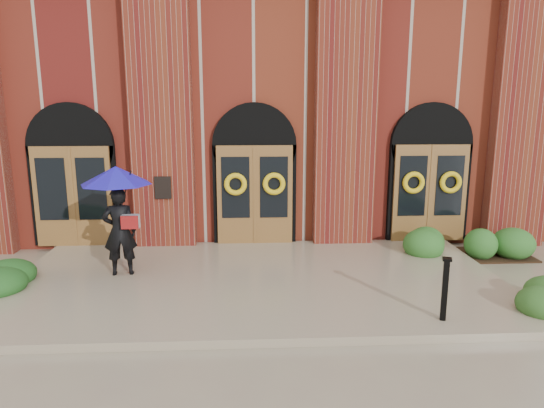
{
  "coord_description": "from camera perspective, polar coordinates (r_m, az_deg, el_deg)",
  "views": [
    {
      "loc": [
        -0.19,
        -9.3,
        3.7
      ],
      "look_at": [
        0.35,
        1.0,
        1.52
      ],
      "focal_mm": 32.0,
      "sensor_mm": 36.0,
      "label": 1
    }
  ],
  "objects": [
    {
      "name": "ground",
      "position": [
        10.01,
        -1.71,
        -9.77
      ],
      "size": [
        90.0,
        90.0,
        0.0
      ],
      "primitive_type": "plane",
      "color": "gray",
      "rests_on": "ground"
    },
    {
      "name": "hedge_front_right",
      "position": [
        10.17,
        29.03,
        -9.34
      ],
      "size": [
        1.56,
        1.33,
        0.55
      ],
      "primitive_type": "ellipsoid",
      "color": "#2A531D",
      "rests_on": "ground"
    },
    {
      "name": "metal_post",
      "position": [
        8.55,
        19.68,
        -9.26
      ],
      "size": [
        0.18,
        0.18,
        1.08
      ],
      "rotation": [
        0.0,
        0.0,
        -0.33
      ],
      "color": "black",
      "rests_on": "landing"
    },
    {
      "name": "hedge_wall_right",
      "position": [
        12.79,
        22.14,
        -4.17
      ],
      "size": [
        2.73,
        1.09,
        0.7
      ],
      "primitive_type": "ellipsoid",
      "color": "#285B20",
      "rests_on": "ground"
    },
    {
      "name": "man_with_umbrella",
      "position": [
        10.37,
        -17.69,
        0.5
      ],
      "size": [
        1.63,
        1.63,
        2.29
      ],
      "rotation": [
        0.0,
        0.0,
        3.29
      ],
      "color": "black",
      "rests_on": "landing"
    },
    {
      "name": "landing",
      "position": [
        10.13,
        -1.73,
        -9.07
      ],
      "size": [
        10.0,
        5.3,
        0.15
      ],
      "primitive_type": "cube",
      "color": "gray",
      "rests_on": "ground"
    },
    {
      "name": "church_building",
      "position": [
        18.09,
        -2.42,
        11.28
      ],
      "size": [
        16.2,
        12.53,
        7.0
      ],
      "color": "maroon",
      "rests_on": "ground"
    }
  ]
}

